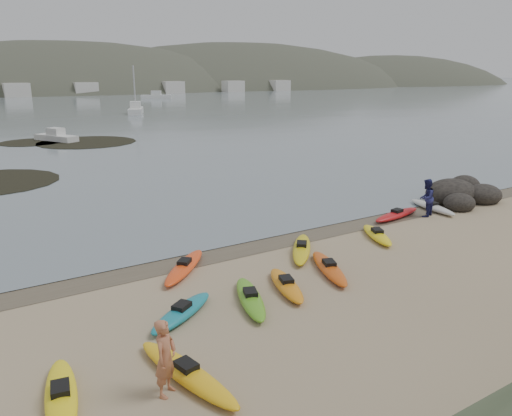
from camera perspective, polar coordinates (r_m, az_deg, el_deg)
ground at (r=21.87m, az=-0.00°, el=-3.79°), size 600.00×600.00×0.00m
wet_sand at (r=21.63m, az=0.43°, el=-4.00°), size 60.00×60.00×0.00m
kayaks at (r=18.60m, az=4.67°, el=-6.81°), size 21.57×10.55×0.34m
person_west at (r=11.91m, az=-10.30°, el=-16.49°), size 0.81×0.78×1.86m
person_east at (r=26.75m, az=18.90°, el=1.10°), size 1.14×1.02×1.95m
rock_cluster at (r=30.85m, az=22.36°, el=1.13°), size 5.06×3.68×1.59m
kelp_mats at (r=49.26m, az=-22.61°, el=5.82°), size 20.17×27.17×0.04m
far_hills at (r=218.58m, az=-19.09°, el=8.42°), size 550.00×135.00×80.00m
far_town at (r=163.43m, az=-27.01°, el=11.88°), size 199.00×5.00×4.00m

